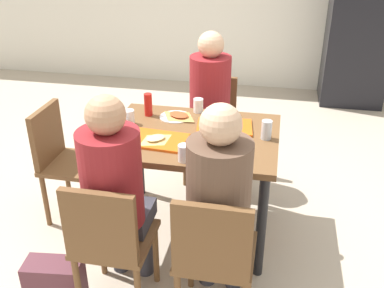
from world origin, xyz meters
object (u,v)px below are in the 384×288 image
Objects in this scene: paper_plate_near_edge at (212,152)px; tray_red_far at (225,127)px; main_table at (192,147)px; plastic_cup_b at (184,153)px; pizza_slice_c at (179,115)px; condiment_bottle at (148,105)px; drink_fridge at (361,22)px; chair_left_end at (62,155)px; paper_plate_center at (175,117)px; person_in_red at (115,185)px; tray_red_near at (157,140)px; soda_can at (266,130)px; pizza_slice_b at (223,124)px; chair_near_left at (109,239)px; chair_far_side at (211,120)px; person_in_brown_jacket at (219,197)px; plastic_cup_c at (129,117)px; handbag at (55,282)px; pizza_slice_a at (156,139)px; chair_near_right at (214,254)px; plastic_cup_a at (198,105)px; foil_bundle at (121,122)px; person_far_side at (209,99)px.

tray_red_far is at bearing 85.63° from paper_plate_near_edge.
main_table is 0.39m from plastic_cup_b.
condiment_bottle is (-0.22, 0.00, 0.06)m from pizza_slice_c.
plastic_cup_b is at bearing -112.67° from drink_fridge.
drink_fridge is at bearing 68.69° from paper_plate_near_edge.
chair_left_end is at bearing -128.97° from drink_fridge.
paper_plate_center is at bearing 125.33° from paper_plate_near_edge.
person_in_red is 3.48× the size of tray_red_near.
paper_plate_center is 0.67m from soda_can.
pizza_slice_b is at bearing -11.02° from condiment_bottle.
paper_plate_near_edge is (1.10, -0.23, 0.26)m from chair_left_end.
chair_far_side is at bearing 80.31° from chair_near_left.
person_in_brown_jacket is (0.55, 0.00, 0.00)m from person_in_red.
pizza_slice_c reaches higher than tray_red_near.
plastic_cup_c is at bearing -115.98° from condiment_bottle.
condiment_bottle is at bearing 22.05° from chair_left_end.
plastic_cup_c is 1.12m from handbag.
condiment_bottle is (-0.16, 0.40, 0.06)m from pizza_slice_a.
paper_plate_center is 0.03m from pizza_slice_c.
pizza_slice_b is 2.03× the size of soda_can.
chair_near_right is 1.00× the size of chair_far_side.
plastic_cup_a is at bearing 133.38° from tray_red_far.
foil_bundle is at bearing -139.98° from paper_plate_center.
condiment_bottle is at bearing 95.24° from person_in_red.
chair_left_end is 1.08m from plastic_cup_b.
paper_plate_center is 0.89× the size of pizza_slice_b.
plastic_cup_c is (-0.72, 0.87, 0.31)m from chair_near_right.
chair_near_right is 0.98m from pizza_slice_b.
foil_bundle reaches higher than main_table.
pizza_slice_b is (-0.09, 0.80, 0.04)m from person_in_brown_jacket.
person_in_brown_jacket is 0.80m from pizza_slice_b.
pizza_slice_c is at bearing -131.57° from plastic_cup_a.
chair_left_end is 8.42× the size of plastic_cup_c.
foil_bundle is (-0.47, -0.69, 0.06)m from person_far_side.
pizza_slice_a is (-0.19, -0.98, 0.28)m from chair_far_side.
paper_plate_near_edge is 0.63m from plastic_cup_a.
plastic_cup_b is at bearing -108.72° from tray_red_far.
chair_near_left is 1.52m from person_far_side.
plastic_cup_a reaches higher than pizza_slice_a.
pizza_slice_a is at bearing -107.54° from plastic_cup_a.
pizza_slice_a is (-0.39, -0.30, 0.02)m from tray_red_far.
plastic_cup_c is at bearing 129.45° from chair_near_right.
pizza_slice_a reaches higher than paper_plate_near_edge.
soda_can is at bearing 48.07° from chair_near_left.
tray_red_far is 3.60× the size of plastic_cup_c.
plastic_cup_a is at bearing 94.37° from main_table.
person_far_side reaches higher than tray_red_far.
chair_far_side is 0.28m from person_far_side.
soda_can is at bearing -18.50° from paper_plate_center.
plastic_cup_c is at bearing 137.84° from plastic_cup_b.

